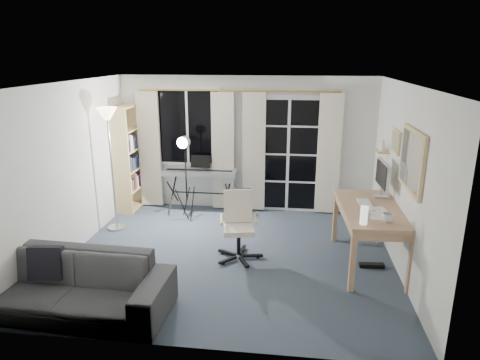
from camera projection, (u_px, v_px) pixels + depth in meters
name	position (u px, v px, depth m)	size (l,w,h in m)	color
floor	(230.00, 257.00, 6.07)	(4.50, 4.00, 0.02)	#323D49
window	(188.00, 127.00, 7.64)	(1.20, 0.08, 1.40)	white
french_door	(288.00, 155.00, 7.56)	(1.32, 0.09, 2.11)	white
curtains	(238.00, 151.00, 7.56)	(3.60, 0.07, 2.13)	gold
bookshelf	(129.00, 160.00, 7.75)	(0.32, 0.89, 1.91)	tan
torchiere_lamp	(109.00, 133.00, 6.57)	(0.33, 0.33, 1.98)	#B2B2B7
keyboard_piano	(200.00, 173.00, 7.57)	(1.32, 0.64, 0.96)	black
studio_light	(184.00, 152.00, 7.06)	(0.30, 0.30, 1.49)	black
office_chair	(238.00, 219.00, 5.93)	(0.65, 0.65, 0.95)	black
desk	(371.00, 214.00, 5.64)	(0.84, 1.57, 0.82)	tan
monitor	(382.00, 176.00, 5.92)	(0.20, 0.59, 0.51)	silver
desk_clutter	(368.00, 227.00, 5.43)	(0.46, 0.94, 1.04)	white
mug	(388.00, 217.00, 5.10)	(0.13, 0.11, 0.13)	silver
wall_mirror	(412.00, 160.00, 5.03)	(0.04, 0.94, 0.74)	tan
framed_print	(396.00, 141.00, 5.87)	(0.03, 0.42, 0.32)	tan
wall_shelf	(382.00, 147.00, 6.40)	(0.16, 0.30, 0.18)	tan
sofa	(67.00, 276.00, 4.65)	(2.24, 0.74, 0.86)	#29292B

